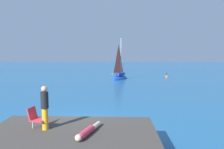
{
  "coord_description": "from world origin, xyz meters",
  "views": [
    {
      "loc": [
        1.73,
        -11.16,
        3.9
      ],
      "look_at": [
        2.13,
        15.61,
        1.16
      ],
      "focal_mm": 34.58,
      "sensor_mm": 36.0,
      "label": 1
    }
  ],
  "objects_px": {
    "sailboat_near": "(120,77)",
    "person_standing": "(45,106)",
    "beach_chair": "(36,117)",
    "person_sunbather": "(88,131)",
    "marker_buoy": "(167,77)"
  },
  "relations": [
    {
      "from": "sailboat_near",
      "to": "person_standing",
      "type": "xyz_separation_m",
      "value": [
        -3.91,
        -23.36,
        1.58
      ]
    },
    {
      "from": "sailboat_near",
      "to": "beach_chair",
      "type": "distance_m",
      "value": 23.69
    },
    {
      "from": "sailboat_near",
      "to": "person_sunbather",
      "type": "height_order",
      "value": "sailboat_near"
    },
    {
      "from": "person_sunbather",
      "to": "beach_chair",
      "type": "height_order",
      "value": "beach_chair"
    },
    {
      "from": "marker_buoy",
      "to": "person_sunbather",
      "type": "bearing_deg",
      "value": -110.38
    },
    {
      "from": "sailboat_near",
      "to": "marker_buoy",
      "type": "relative_size",
      "value": 5.81
    },
    {
      "from": "person_sunbather",
      "to": "person_standing",
      "type": "distance_m",
      "value": 1.85
    },
    {
      "from": "person_sunbather",
      "to": "marker_buoy",
      "type": "distance_m",
      "value": 28.75
    },
    {
      "from": "person_standing",
      "to": "marker_buoy",
      "type": "bearing_deg",
      "value": -85.96
    },
    {
      "from": "sailboat_near",
      "to": "marker_buoy",
      "type": "height_order",
      "value": "sailboat_near"
    },
    {
      "from": "person_standing",
      "to": "sailboat_near",
      "type": "bearing_deg",
      "value": -71.73
    },
    {
      "from": "sailboat_near",
      "to": "beach_chair",
      "type": "xyz_separation_m",
      "value": [
        -4.29,
        -23.27,
        1.16
      ]
    },
    {
      "from": "person_standing",
      "to": "marker_buoy",
      "type": "relative_size",
      "value": 1.43
    },
    {
      "from": "sailboat_near",
      "to": "person_sunbather",
      "type": "relative_size",
      "value": 3.9
    },
    {
      "from": "beach_chair",
      "to": "marker_buoy",
      "type": "distance_m",
      "value": 28.95
    }
  ]
}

